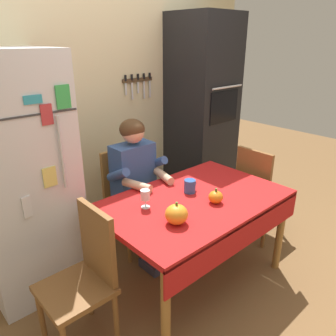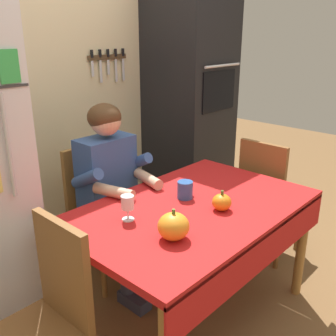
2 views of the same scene
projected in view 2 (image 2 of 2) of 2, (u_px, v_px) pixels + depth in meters
name	position (u px, v px, depth m)	size (l,w,h in m)	color
ground_plane	(203.00, 321.00, 2.34)	(10.00, 10.00, 0.00)	brown
back_wall_assembly	(65.00, 83.00, 2.79)	(3.70, 0.13, 2.60)	beige
wall_oven	(189.00, 105.00, 3.35)	(0.60, 0.64, 2.10)	black
dining_table	(195.00, 220.00, 2.16)	(1.40, 0.90, 0.74)	#9E6B33
chair_behind_person	(98.00, 207.00, 2.66)	(0.40, 0.40, 0.93)	#9E6B33
seated_person	(114.00, 184.00, 2.46)	(0.47, 0.55, 1.25)	#38384C
chair_left_side	(47.00, 317.00, 1.64)	(0.40, 0.40, 0.93)	brown
chair_right_side	(266.00, 194.00, 2.86)	(0.40, 0.40, 0.93)	brown
coffee_mug	(185.00, 190.00, 2.23)	(0.12, 0.09, 0.10)	#2D569E
wine_glass	(128.00, 204.00, 1.96)	(0.07, 0.07, 0.14)	white
pumpkin_large	(173.00, 226.00, 1.79)	(0.15, 0.15, 0.15)	orange
pumpkin_medium	(222.00, 202.00, 2.08)	(0.11, 0.11, 0.11)	orange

